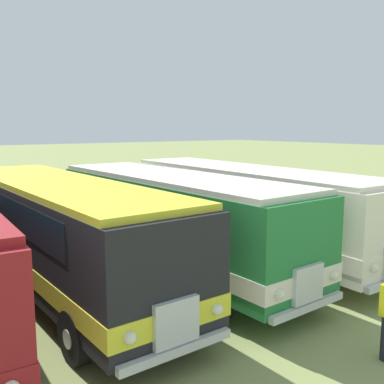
% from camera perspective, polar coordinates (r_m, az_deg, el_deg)
% --- Properties ---
extents(bus_sixth_in_row, '(2.83, 10.99, 2.99)m').
position_cam_1_polar(bus_sixth_in_row, '(12.23, -17.00, -4.32)').
color(bus_sixth_in_row, black).
rests_on(bus_sixth_in_row, ground).
extents(bus_seventh_in_row, '(2.86, 10.23, 2.99)m').
position_cam_1_polar(bus_seventh_in_row, '(13.19, -2.80, -3.05)').
color(bus_seventh_in_row, '#237538').
rests_on(bus_seventh_in_row, ground).
extents(bus_eighth_in_row, '(2.78, 11.32, 2.99)m').
position_cam_1_polar(bus_eighth_in_row, '(15.42, 6.74, -1.39)').
color(bus_eighth_in_row, silver).
rests_on(bus_eighth_in_row, ground).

